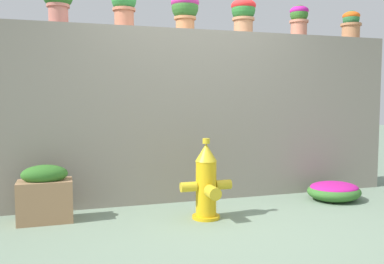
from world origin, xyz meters
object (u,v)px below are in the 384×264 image
Objects in this scene: potted_plant_3 at (185,9)px; potted_plant_5 at (299,18)px; fire_hydrant at (206,183)px; potted_plant_4 at (243,13)px; flower_bush_left at (334,190)px; potted_plant_6 at (351,24)px; potted_plant_2 at (124,3)px; planter_box at (45,195)px.

potted_plant_5 is at bearing -0.91° from potted_plant_3.
potted_plant_5 is at bearing 30.43° from fire_hydrant.
potted_plant_4 is 2.23m from fire_hydrant.
potted_plant_5 reaches higher than flower_bush_left.
potted_plant_5 is 0.80m from potted_plant_6.
potted_plant_2 is 0.82× the size of planter_box.
potted_plant_6 is (2.99, 0.01, -0.06)m from potted_plant_2.
potted_plant_4 is 0.55× the size of fire_hydrant.
flower_bush_left is at bearing -16.08° from potted_plant_2.
potted_plant_2 is 1.44m from potted_plant_4.
potted_plant_5 reaches higher than potted_plant_6.
potted_plant_6 is 0.70× the size of planter_box.
potted_plant_4 is at bearing 142.16° from flower_bush_left.
potted_plant_4 is (1.44, 0.01, -0.01)m from potted_plant_2.
potted_plant_4 reaches higher than flower_bush_left.
potted_plant_3 reaches higher than potted_plant_5.
potted_plant_4 reaches higher than potted_plant_5.
potted_plant_4 is 1.55m from potted_plant_6.
potted_plant_6 reaches higher than planter_box.
potted_plant_4 is 1.10× the size of potted_plant_5.
flower_bush_left is at bearing -1.83° from planter_box.
potted_plant_3 is 2.08m from fire_hydrant.
potted_plant_5 is at bearing 99.52° from flower_bush_left.
planter_box reaches higher than flower_bush_left.
planter_box is at bearing 178.17° from flower_bush_left.
potted_plant_3 is at bearing 179.09° from potted_plant_5.
potted_plant_2 is at bearing -179.80° from potted_plant_6.
flower_bush_left is at bearing 8.90° from fire_hydrant.
fire_hydrant is (-1.55, -0.91, -1.83)m from potted_plant_5.
potted_plant_4 is 3.06m from planter_box.
potted_plant_2 is 2.99m from potted_plant_6.
potted_plant_3 is 1.09× the size of potted_plant_5.
potted_plant_4 reaches higher than potted_plant_3.
potted_plant_2 is at bearing -179.24° from potted_plant_3.
potted_plant_6 is (0.80, 0.03, -0.02)m from potted_plant_5.
planter_box is (-2.29, -0.57, -1.95)m from potted_plant_4.
potted_plant_6 is 3.11m from fire_hydrant.
fire_hydrant is at bearing -54.99° from potted_plant_2.
flower_bush_left is (-0.69, -0.67, -2.05)m from potted_plant_6.
potted_plant_6 is at bearing 44.34° from flower_bush_left.
potted_plant_4 reaches higher than fire_hydrant.
fire_hydrant is 1.69m from flower_bush_left.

